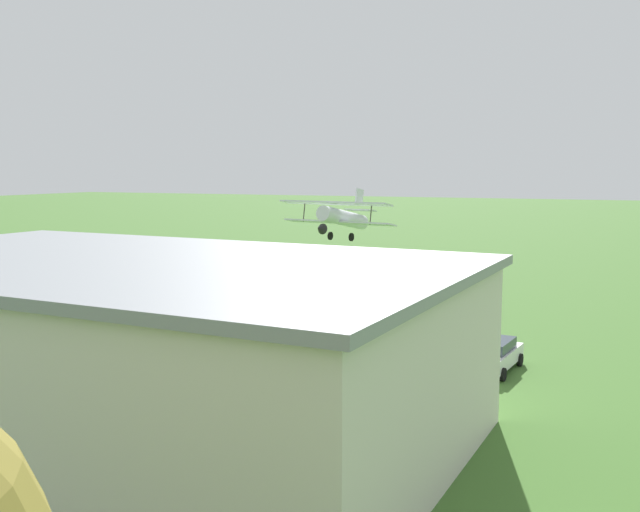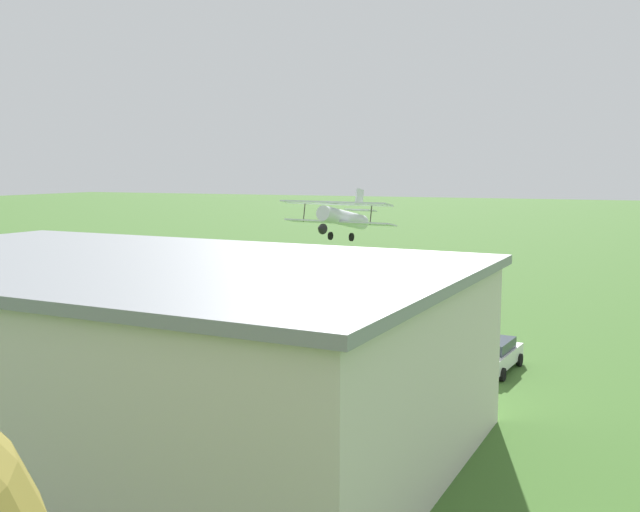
# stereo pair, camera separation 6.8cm
# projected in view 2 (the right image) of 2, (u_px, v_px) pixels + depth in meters

# --- Properties ---
(ground_plane) EXTENTS (400.00, 400.00, 0.00)m
(ground_plane) POSITION_uv_depth(u_px,v_px,m) (355.00, 295.00, 57.30)
(ground_plane) COLOR #3D6628
(hangar) EXTENTS (25.91, 16.63, 6.60)m
(hangar) POSITION_uv_depth(u_px,v_px,m) (127.00, 346.00, 27.11)
(hangar) COLOR beige
(hangar) RESTS_ON ground_plane
(biplane) EXTENTS (9.52, 7.13, 4.03)m
(biplane) POSITION_uv_depth(u_px,v_px,m) (341.00, 217.00, 56.08)
(biplane) COLOR silver
(car_white) EXTENTS (2.44, 4.67, 1.57)m
(car_white) POSITION_uv_depth(u_px,v_px,m) (493.00, 354.00, 35.60)
(car_white) COLOR white
(car_white) RESTS_ON ground_plane
(car_grey) EXTENTS (2.24, 4.68, 1.59)m
(car_grey) POSITION_uv_depth(u_px,v_px,m) (216.00, 319.00, 43.87)
(car_grey) COLOR slate
(car_grey) RESTS_ON ground_plane
(car_silver) EXTENTS (2.22, 4.18, 1.57)m
(car_silver) POSITION_uv_depth(u_px,v_px,m) (138.00, 310.00, 46.74)
(car_silver) COLOR #B7B7BC
(car_silver) RESTS_ON ground_plane
(car_black) EXTENTS (2.17, 4.51, 1.53)m
(car_black) POSITION_uv_depth(u_px,v_px,m) (51.00, 304.00, 49.16)
(car_black) COLOR black
(car_black) RESTS_ON ground_plane
(person_by_parked_cars) EXTENTS (0.46, 0.46, 1.64)m
(person_by_parked_cars) POSITION_uv_depth(u_px,v_px,m) (324.00, 314.00, 45.66)
(person_by_parked_cars) COLOR navy
(person_by_parked_cars) RESTS_ON ground_plane
(person_beside_truck) EXTENTS (0.49, 0.49, 1.72)m
(person_beside_truck) POSITION_uv_depth(u_px,v_px,m) (220.00, 304.00, 48.79)
(person_beside_truck) COLOR #33723F
(person_beside_truck) RESTS_ON ground_plane
(person_walking_on_apron) EXTENTS (0.49, 0.49, 1.72)m
(person_walking_on_apron) POSITION_uv_depth(u_px,v_px,m) (456.00, 320.00, 43.55)
(person_walking_on_apron) COLOR navy
(person_walking_on_apron) RESTS_ON ground_plane
(person_crossing_taxiway) EXTENTS (0.45, 0.45, 1.65)m
(person_crossing_taxiway) POSITION_uv_depth(u_px,v_px,m) (333.00, 311.00, 46.65)
(person_crossing_taxiway) COLOR orange
(person_crossing_taxiway) RESTS_ON ground_plane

